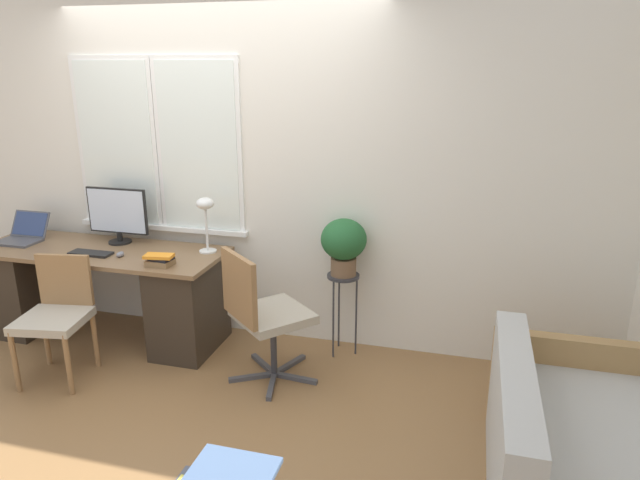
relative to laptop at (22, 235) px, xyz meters
name	(u,v)px	position (x,y,z in m)	size (l,w,h in m)	color
ground_plane	(188,372)	(1.60, -0.37, -0.78)	(14.00, 14.00, 0.00)	olive
wall_back_with_window	(221,164)	(1.58, 0.39, 0.58)	(9.00, 0.12, 2.70)	white
desk	(104,291)	(0.72, -0.03, -0.39)	(1.94, 0.69, 0.73)	brown
laptop	(22,235)	(0.00, 0.00, 0.00)	(0.33, 0.32, 0.21)	#4C4C51
monitor	(117,214)	(0.78, 0.16, 0.19)	(0.51, 0.18, 0.44)	black
keyboard	(91,253)	(0.74, -0.15, -0.04)	(0.32, 0.12, 0.02)	black
mouse	(120,254)	(0.98, -0.14, -0.03)	(0.05, 0.08, 0.04)	slate
desk_lamp	(205,210)	(1.55, 0.14, 0.27)	(0.13, 0.13, 0.42)	white
book_stack	(160,260)	(1.37, -0.23, -0.01)	(0.21, 0.15, 0.08)	olive
desk_chair_wooden	(56,313)	(0.78, -0.62, -0.31)	(0.49, 0.49, 0.83)	olive
office_chair_swivel	(263,313)	(2.16, -0.32, -0.28)	(0.66, 0.66, 0.93)	#47474C
couch_loveseat	(576,464)	(4.02, -1.07, -0.51)	(0.85, 1.48, 0.73)	beige
plant_stand	(343,286)	(2.59, 0.20, -0.24)	(0.24, 0.24, 0.62)	#333338
potted_plant	(344,243)	(2.59, 0.20, 0.09)	(0.33, 0.33, 0.42)	brown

